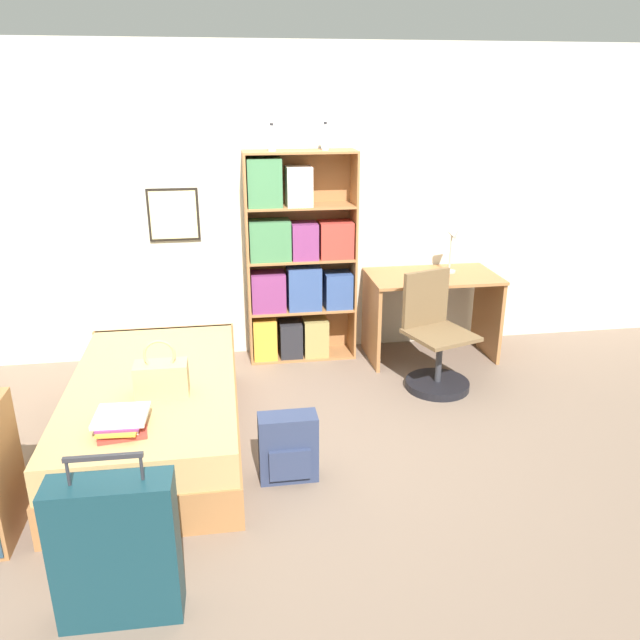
% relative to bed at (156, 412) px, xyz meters
% --- Properties ---
extents(ground_plane, '(14.00, 14.00, 0.00)m').
position_rel_bed_xyz_m(ground_plane, '(0.61, -0.02, -0.23)').
color(ground_plane, '#756051').
extents(wall_back, '(10.00, 0.09, 2.60)m').
position_rel_bed_xyz_m(wall_back, '(0.61, 1.51, 1.07)').
color(wall_back, beige).
rests_on(wall_back, ground_plane).
extents(bed, '(1.08, 1.95, 0.47)m').
position_rel_bed_xyz_m(bed, '(0.00, 0.00, 0.00)').
color(bed, '#A36B3D').
rests_on(bed, ground_plane).
extents(handbag, '(0.32, 0.17, 0.36)m').
position_rel_bed_xyz_m(handbag, '(0.09, -0.22, 0.35)').
color(handbag, tan).
rests_on(handbag, bed).
extents(book_stack_on_bed, '(0.30, 0.36, 0.09)m').
position_rel_bed_xyz_m(book_stack_on_bed, '(-0.11, -0.62, 0.28)').
color(book_stack_on_bed, '#B2382D').
rests_on(book_stack_on_bed, bed).
extents(suitcase, '(0.54, 0.20, 0.83)m').
position_rel_bed_xyz_m(suitcase, '(-0.02, -1.48, 0.12)').
color(suitcase, '#143842').
rests_on(suitcase, ground_plane).
extents(bookcase, '(0.92, 0.31, 1.77)m').
position_rel_bed_xyz_m(bookcase, '(1.09, 1.30, 0.60)').
color(bookcase, '#A36B3D').
rests_on(bookcase, ground_plane).
extents(bottle_green, '(0.06, 0.06, 0.21)m').
position_rel_bed_xyz_m(bottle_green, '(0.91, 1.26, 1.62)').
color(bottle_green, '#B7BCC1').
rests_on(bottle_green, bookcase).
extents(bottle_brown, '(0.06, 0.06, 0.22)m').
position_rel_bed_xyz_m(bottle_brown, '(1.34, 1.29, 1.63)').
color(bottle_brown, '#B7BCC1').
rests_on(bottle_brown, bookcase).
extents(desk, '(1.10, 0.64, 0.74)m').
position_rel_bed_xyz_m(desk, '(2.25, 1.14, 0.28)').
color(desk, '#A36B3D').
rests_on(desk, ground_plane).
extents(desk_lamp, '(0.16, 0.11, 0.43)m').
position_rel_bed_xyz_m(desk_lamp, '(2.44, 1.20, 0.80)').
color(desk_lamp, '#ADA89E').
rests_on(desk_lamp, desk).
extents(desk_chair, '(0.58, 0.58, 0.91)m').
position_rel_bed_xyz_m(desk_chair, '(2.10, 0.55, 0.06)').
color(desk_chair, black).
rests_on(desk_chair, ground_plane).
extents(backpack, '(0.35, 0.19, 0.43)m').
position_rel_bed_xyz_m(backpack, '(0.82, -0.54, -0.02)').
color(backpack, '#2D3856').
rests_on(backpack, ground_plane).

